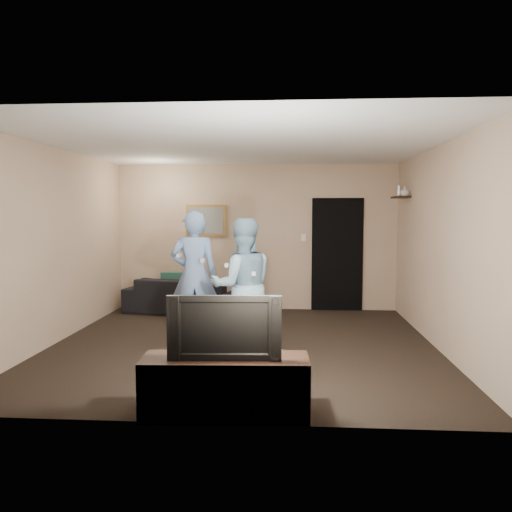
# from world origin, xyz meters

# --- Properties ---
(ground) EXTENTS (5.00, 5.00, 0.00)m
(ground) POSITION_xyz_m (0.00, 0.00, 0.00)
(ground) COLOR black
(ground) RESTS_ON ground
(ceiling) EXTENTS (5.00, 5.00, 0.04)m
(ceiling) POSITION_xyz_m (0.00, 0.00, 2.60)
(ceiling) COLOR silver
(ceiling) RESTS_ON wall_back
(wall_back) EXTENTS (5.00, 0.04, 2.60)m
(wall_back) POSITION_xyz_m (0.00, 2.50, 1.30)
(wall_back) COLOR tan
(wall_back) RESTS_ON ground
(wall_front) EXTENTS (5.00, 0.04, 2.60)m
(wall_front) POSITION_xyz_m (0.00, -2.50, 1.30)
(wall_front) COLOR tan
(wall_front) RESTS_ON ground
(wall_left) EXTENTS (0.04, 5.00, 2.60)m
(wall_left) POSITION_xyz_m (-2.50, 0.00, 1.30)
(wall_left) COLOR tan
(wall_left) RESTS_ON ground
(wall_right) EXTENTS (0.04, 5.00, 2.60)m
(wall_right) POSITION_xyz_m (2.50, 0.00, 1.30)
(wall_right) COLOR tan
(wall_right) RESTS_ON ground
(sofa) EXTENTS (2.22, 1.22, 0.61)m
(sofa) POSITION_xyz_m (-1.18, 2.05, 0.31)
(sofa) COLOR black
(sofa) RESTS_ON ground
(throw_pillow) EXTENTS (0.46, 0.16, 0.46)m
(throw_pillow) POSITION_xyz_m (-1.39, 2.05, 0.48)
(throw_pillow) COLOR #16443E
(throw_pillow) RESTS_ON sofa
(painting_frame) EXTENTS (0.72, 0.05, 0.57)m
(painting_frame) POSITION_xyz_m (-0.90, 2.48, 1.60)
(painting_frame) COLOR olive
(painting_frame) RESTS_ON wall_back
(painting_canvas) EXTENTS (0.62, 0.01, 0.47)m
(painting_canvas) POSITION_xyz_m (-0.90, 2.45, 1.60)
(painting_canvas) COLOR slate
(painting_canvas) RESTS_ON painting_frame
(doorway) EXTENTS (0.90, 0.06, 2.00)m
(doorway) POSITION_xyz_m (1.45, 2.47, 1.00)
(doorway) COLOR black
(doorway) RESTS_ON ground
(light_switch) EXTENTS (0.08, 0.02, 0.12)m
(light_switch) POSITION_xyz_m (0.85, 2.48, 1.30)
(light_switch) COLOR silver
(light_switch) RESTS_ON wall_back
(wall_shelf) EXTENTS (0.20, 0.60, 0.03)m
(wall_shelf) POSITION_xyz_m (2.39, 1.80, 1.99)
(wall_shelf) COLOR black
(wall_shelf) RESTS_ON wall_right
(shelf_vase) EXTENTS (0.15, 0.15, 0.15)m
(shelf_vase) POSITION_xyz_m (2.39, 1.53, 2.08)
(shelf_vase) COLOR silver
(shelf_vase) RESTS_ON wall_shelf
(shelf_figurine) EXTENTS (0.06, 0.06, 0.18)m
(shelf_figurine) POSITION_xyz_m (2.39, 1.91, 2.09)
(shelf_figurine) COLOR silver
(shelf_figurine) RESTS_ON wall_shelf
(tv_console) EXTENTS (1.45, 0.53, 0.51)m
(tv_console) POSITION_xyz_m (0.07, -2.31, 0.25)
(tv_console) COLOR black
(tv_console) RESTS_ON ground
(television) EXTENTS (0.96, 0.17, 0.55)m
(television) POSITION_xyz_m (0.07, -2.31, 0.78)
(television) COLOR black
(television) RESTS_ON tv_console
(wii_player_left) EXTENTS (0.69, 0.54, 1.76)m
(wii_player_left) POSITION_xyz_m (-0.70, 0.29, 0.88)
(wii_player_left) COLOR #7B9ED5
(wii_player_left) RESTS_ON ground
(wii_player_right) EXTENTS (0.94, 0.81, 1.68)m
(wii_player_right) POSITION_xyz_m (0.03, -0.39, 0.84)
(wii_player_right) COLOR #8DB5CD
(wii_player_right) RESTS_ON ground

